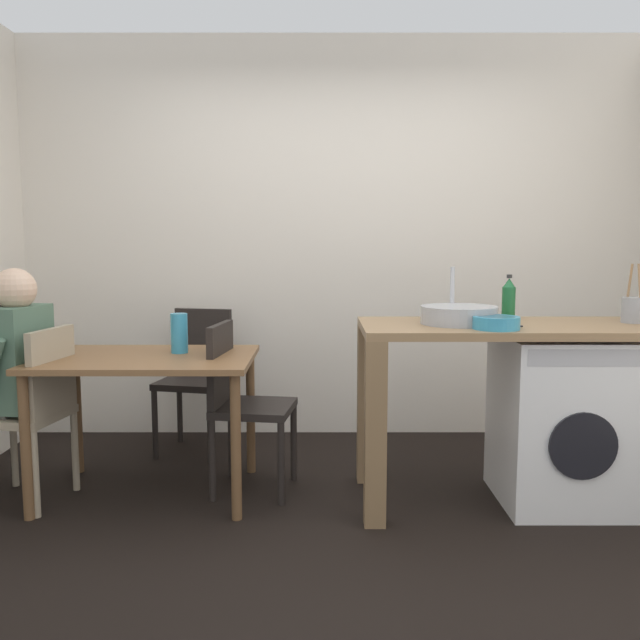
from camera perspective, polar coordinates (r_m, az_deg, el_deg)
ground_plane at (r=3.06m, az=1.89°, el=-18.80°), size 5.46×5.46×0.00m
wall_back at (r=4.52m, az=1.30°, el=7.06°), size 4.60×0.10×2.70m
dining_table at (r=3.52m, az=-14.68°, el=-4.61°), size 1.10×0.76×0.74m
chair_person_seat at (r=3.62m, az=-23.52°, el=-6.81°), size 0.46×0.46×0.90m
chair_opposite at (r=3.52m, az=-6.78°, el=-6.71°), size 0.45×0.45×0.90m
chair_spare_by_wall at (r=4.26m, az=-10.45°, el=-4.42°), size 0.48×0.48×0.90m
seated_person at (r=3.68m, az=-25.74°, el=-4.12°), size 0.53×0.53×1.20m
kitchen_counter at (r=3.36m, az=13.03°, el=-3.03°), size 1.50×0.68×0.92m
washing_machine at (r=3.57m, az=20.41°, el=-8.18°), size 0.60×0.61×0.86m
sink_basin at (r=3.33m, az=12.25°, el=0.42°), size 0.38×0.38×0.09m
tap at (r=3.49m, az=11.68°, el=2.29°), size 0.02×0.02×0.28m
bottle_tall_green at (r=3.61m, az=16.37°, el=1.77°), size 0.07×0.07×0.24m
mixing_bowl at (r=3.16m, az=15.34°, el=-0.18°), size 0.22×0.22×0.06m
utensil_crock at (r=3.66m, az=25.89°, el=0.85°), size 0.11×0.11×0.30m
vase at (r=3.55m, az=-12.02°, el=-1.13°), size 0.09×0.09×0.21m
scissors at (r=3.29m, az=16.22°, el=-0.48°), size 0.15×0.06×0.01m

